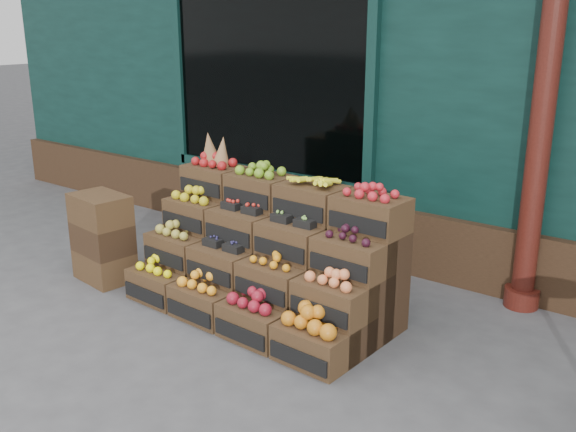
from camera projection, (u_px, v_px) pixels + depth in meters
The scene contains 5 objects.
ground at pixel (250, 361), 4.46m from camera, with size 60.00×60.00×0.00m, color #464649.
shop_facade at pixel (526, 9), 7.64m from camera, with size 12.00×6.24×4.80m.
crate_display at pixel (267, 261), 5.16m from camera, with size 2.19×1.13×1.35m.
spare_crates at pixel (103, 238), 5.76m from camera, with size 0.57×0.43×0.80m.
shopkeeper at pixel (313, 147), 7.17m from camera, with size 0.67×0.44×1.83m, color #1F6C21.
Camera 1 is at (2.62, -2.99, 2.28)m, focal length 40.00 mm.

